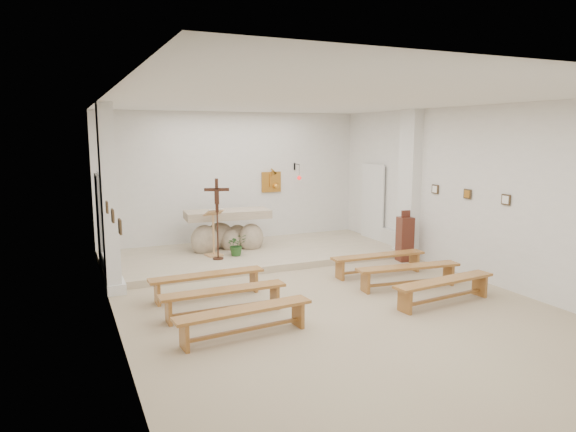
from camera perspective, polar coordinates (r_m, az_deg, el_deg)
name	(u,v)px	position (r m, az deg, el deg)	size (l,w,h in m)	color
ground	(321,299)	(9.37, 3.72, -9.20)	(7.00, 10.00, 0.00)	tan
wall_left	(112,216)	(7.98, -18.93, 0.02)	(0.02, 10.00, 3.50)	white
wall_right	(475,193)	(11.03, 20.11, 2.36)	(0.02, 10.00, 3.50)	white
wall_back	(234,180)	(13.56, -6.05, 4.04)	(7.00, 0.02, 3.50)	white
ceiling	(323,101)	(8.91, 3.96, 12.62)	(7.00, 10.00, 0.02)	silver
sanctuary_platform	(254,254)	(12.44, -3.79, -4.22)	(6.98, 3.00, 0.15)	beige
pilaster_left	(109,200)	(9.97, -19.29, 1.74)	(0.26, 0.55, 3.50)	white
pilaster_right	(409,185)	(12.46, 13.33, 3.40)	(0.26, 0.55, 3.50)	white
gold_wall_relief	(271,182)	(13.90, -1.87, 3.80)	(0.55, 0.04, 0.55)	#C9862F
sanctuary_lamp	(299,176)	(13.94, 1.19, 4.47)	(0.11, 0.36, 0.44)	black
station_frame_left_front	(120,227)	(7.20, -18.17, -1.13)	(0.03, 0.20, 0.20)	#402F1C
station_frame_left_mid	(113,216)	(8.19, -18.90, 0.03)	(0.03, 0.20, 0.20)	#402F1C
station_frame_left_rear	(107,207)	(9.17, -19.48, 0.94)	(0.03, 0.20, 0.20)	#402F1C
station_frame_right_front	(506,200)	(10.46, 23.06, 1.68)	(0.03, 0.20, 0.20)	#402F1C
station_frame_right_mid	(467,194)	(11.16, 19.32, 2.33)	(0.03, 0.20, 0.20)	#402F1C
station_frame_right_rear	(435,189)	(11.91, 16.03, 2.88)	(0.03, 0.20, 0.20)	#402F1C
radiator_left	(107,269)	(10.92, -19.51, -5.57)	(0.10, 0.85, 0.52)	silver
radiator_right	(392,240)	(13.28, 11.48, -2.66)	(0.10, 0.85, 0.52)	silver
altar	(227,233)	(12.61, -6.81, -1.85)	(2.09, 0.98, 1.05)	#C5B196
lectern	(214,233)	(11.89, -8.25, -1.83)	(0.45, 0.40, 1.12)	tan
crucifix_stand	(217,213)	(11.49, -7.88, 0.33)	(0.53, 0.24, 1.82)	#341B10
potted_plant	(237,245)	(11.94, -5.73, -3.20)	(0.45, 0.39, 0.50)	#275421
donation_pedestal	(405,239)	(12.25, 12.85, -2.47)	(0.36, 0.36, 1.19)	#572618
bench_left_front	(207,280)	(9.47, -8.95, -6.99)	(2.11, 0.40, 0.44)	#9C642D
bench_right_front	(378,259)	(10.97, 10.01, -4.78)	(2.11, 0.41, 0.44)	#9C642D
bench_left_second	(224,296)	(8.53, -7.15, -8.77)	(2.10, 0.37, 0.44)	#9C642D
bench_right_second	(408,271)	(10.17, 13.22, -6.00)	(2.12, 0.57, 0.44)	#9C642D
bench_left_third	(244,316)	(7.62, -4.88, -10.97)	(2.12, 0.52, 0.44)	#9C642D
bench_right_third	(444,286)	(9.41, 16.99, -7.40)	(2.12, 0.54, 0.44)	#9C642D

